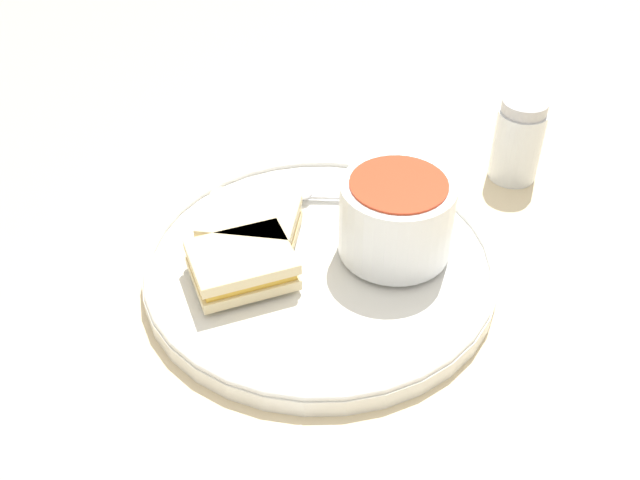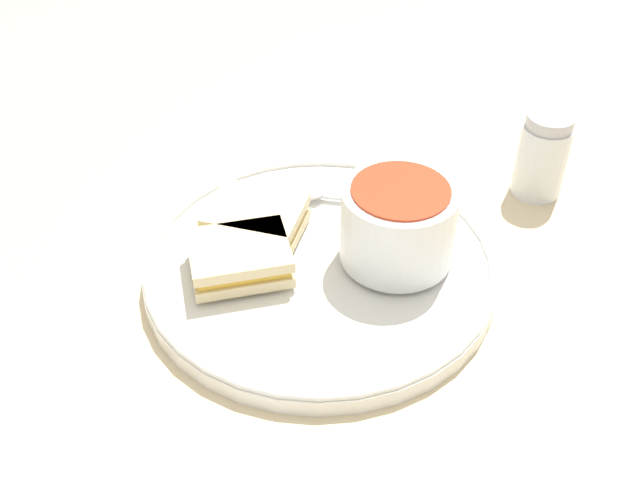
# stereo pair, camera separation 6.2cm
# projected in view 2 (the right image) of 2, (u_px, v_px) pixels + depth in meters

# --- Properties ---
(ground_plane) EXTENTS (2.40, 2.40, 0.00)m
(ground_plane) POSITION_uv_depth(u_px,v_px,m) (320.00, 275.00, 0.65)
(ground_plane) COLOR beige
(plate) EXTENTS (0.30, 0.30, 0.02)m
(plate) POSITION_uv_depth(u_px,v_px,m) (320.00, 266.00, 0.64)
(plate) COLOR white
(plate) RESTS_ON ground_plane
(soup_bowl) EXTENTS (0.10, 0.10, 0.07)m
(soup_bowl) POSITION_uv_depth(u_px,v_px,m) (398.00, 223.00, 0.62)
(soup_bowl) COLOR white
(soup_bowl) RESTS_ON plate
(spoon) EXTENTS (0.13, 0.02, 0.01)m
(spoon) POSITION_uv_depth(u_px,v_px,m) (318.00, 193.00, 0.70)
(spoon) COLOR silver
(spoon) RESTS_ON plate
(sandwich_half_near) EXTENTS (0.09, 0.07, 0.03)m
(sandwich_half_near) POSITION_uv_depth(u_px,v_px,m) (256.00, 218.00, 0.66)
(sandwich_half_near) COLOR beige
(sandwich_half_near) RESTS_ON plate
(sandwich_half_far) EXTENTS (0.10, 0.09, 0.03)m
(sandwich_half_far) POSITION_uv_depth(u_px,v_px,m) (240.00, 258.00, 0.62)
(sandwich_half_far) COLOR beige
(sandwich_half_far) RESTS_ON plate
(salt_shaker) EXTENTS (0.05, 0.05, 0.09)m
(salt_shaker) POSITION_uv_depth(u_px,v_px,m) (542.00, 156.00, 0.72)
(salt_shaker) COLOR silver
(salt_shaker) RESTS_ON ground_plane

